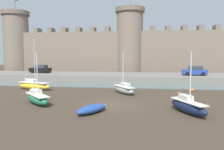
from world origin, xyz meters
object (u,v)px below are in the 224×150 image
Objects in this scene: mooring_buoy_off_centre at (192,90)px; sailboat_midflat_right at (34,85)px; rowboat_foreground_right at (92,109)px; car_quay_west at (40,69)px; sailboat_foreground_centre at (37,98)px; car_quay_centre_west at (195,71)px; sailboat_midflat_centre at (124,89)px; sailboat_near_channel_right at (188,106)px.

sailboat_midflat_right is at bearing -177.22° from mooring_buoy_off_centre.
sailboat_midflat_right reaches higher than mooring_buoy_off_centre.
rowboat_foreground_right is 7.69× the size of mooring_buoy_off_centre.
sailboat_midflat_right is at bearing 134.38° from rowboat_foreground_right.
sailboat_foreground_centre is at bearing -65.04° from car_quay_west.
rowboat_foreground_right is 16.04m from mooring_buoy_off_centre.
mooring_buoy_off_centre is at bearing -104.38° from car_quay_centre_west.
sailboat_midflat_centre is 1.24× the size of car_quay_west.
car_quay_west is at bearing 123.79° from rowboat_foreground_right.
sailboat_foreground_centre is at bearing 156.52° from rowboat_foreground_right.
sailboat_near_channel_right reaches higher than car_quay_west.
rowboat_foreground_right is at bearing -45.62° from sailboat_midflat_right.
mooring_buoy_off_centre is at bearing 75.78° from sailboat_near_channel_right.
sailboat_midflat_right is 2.07× the size of rowboat_foreground_right.
sailboat_near_channel_right is 11.49× the size of mooring_buoy_off_centre.
car_quay_centre_west is (23.96, 11.14, 1.43)m from sailboat_midflat_right.
sailboat_midflat_right is at bearing 119.25° from sailboat_foreground_centre.
mooring_buoy_off_centre is at bearing 2.78° from sailboat_midflat_right.
sailboat_foreground_centre is (4.68, -8.35, -0.04)m from sailboat_midflat_right.
sailboat_midflat_right is at bearing -155.06° from car_quay_centre_west.
rowboat_foreground_right is 0.81× the size of car_quay_centre_west.
car_quay_west is (-5.16, 12.78, 1.43)m from sailboat_midflat_right.
sailboat_near_channel_right is (18.56, -10.04, 0.00)m from sailboat_midflat_right.
sailboat_near_channel_right is 10.44m from sailboat_midflat_centre.
car_quay_centre_west reaches higher than rowboat_foreground_right.
rowboat_foreground_right is (-7.81, -0.95, -0.25)m from sailboat_near_channel_right.
sailboat_near_channel_right reaches higher than car_quay_centre_west.
sailboat_foreground_centre is 1.19× the size of car_quay_west.
mooring_buoy_off_centre is at bearing 15.87° from sailboat_midflat_centre.
rowboat_foreground_right is at bearing -23.48° from sailboat_foreground_centre.
sailboat_midflat_centre is (7.96, 6.91, -0.01)m from sailboat_foreground_centre.
mooring_buoy_off_centre is (10.62, 12.02, -0.14)m from rowboat_foreground_right.
sailboat_near_channel_right is 11.43m from mooring_buoy_off_centre.
sailboat_midflat_right reaches higher than sailboat_midflat_centre.
sailboat_midflat_right is 9.57m from sailboat_foreground_centre.
mooring_buoy_off_centre is 10.59m from car_quay_centre_west.
sailboat_near_channel_right reaches higher than rowboat_foreground_right.
sailboat_midflat_centre is 11.77× the size of mooring_buoy_off_centre.
sailboat_foreground_centre is 19.15m from mooring_buoy_off_centre.
car_quay_west is (-23.72, 22.82, 1.43)m from sailboat_near_channel_right.
sailboat_foreground_centre reaches higher than mooring_buoy_off_centre.
sailboat_foreground_centre is 1.19× the size of car_quay_centre_west.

